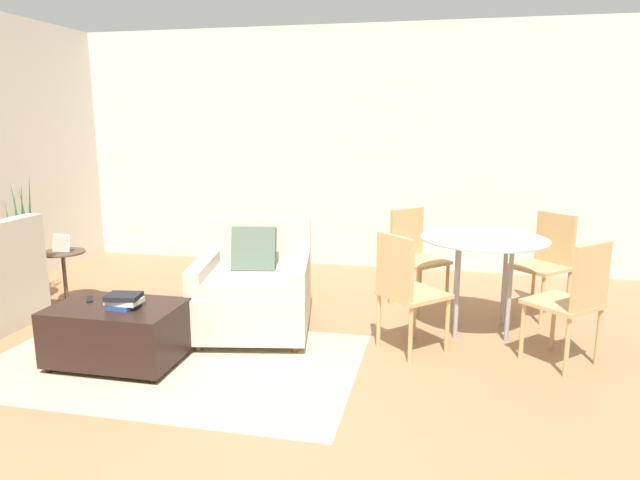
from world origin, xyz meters
name	(u,v)px	position (x,y,z in m)	size (l,w,h in m)	color
ground_plane	(239,434)	(0.00, 0.00, 0.00)	(20.00, 20.00, 0.00)	#936B47
wall_back	(353,149)	(0.00, 3.88, 1.38)	(12.00, 0.06, 2.75)	beige
area_rug	(173,362)	(-0.79, 0.80, 0.00)	(2.63, 1.60, 0.01)	tan
armchair	(254,290)	(-0.43, 1.53, 0.35)	(1.05, 1.08, 0.88)	beige
ottoman	(117,332)	(-1.16, 0.71, 0.23)	(0.89, 0.58, 0.43)	black
book_stack	(124,300)	(-1.08, 0.68, 0.48)	(0.25, 0.20, 0.10)	#2D478C
tv_remote_primary	(125,299)	(-1.17, 0.85, 0.43)	(0.10, 0.14, 0.01)	#333338
tv_remote_secondary	(90,299)	(-1.42, 0.79, 0.43)	(0.12, 0.14, 0.01)	black
potted_plant	(25,273)	(-2.88, 1.90, 0.25)	(0.40, 0.40, 1.22)	maroon
side_table	(64,267)	(-2.39, 1.82, 0.35)	(0.40, 0.40, 0.51)	#4C3828
picture_frame	(62,243)	(-2.39, 1.82, 0.59)	(0.17, 0.07, 0.17)	silver
dining_table	(484,250)	(1.38, 1.92, 0.68)	(1.01, 1.01, 0.78)	#99A8AD
dining_chair_near_left	(405,285)	(0.80, 1.34, 0.52)	(0.59, 0.59, 0.90)	tan
dining_chair_near_right	(575,295)	(1.96, 1.34, 0.52)	(0.59, 0.59, 0.90)	tan
dining_chair_far_left	(414,251)	(0.80, 2.50, 0.52)	(0.59, 0.59, 0.90)	tan
dining_chair_far_right	(547,257)	(1.96, 2.50, 0.52)	(0.59, 0.59, 0.90)	tan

